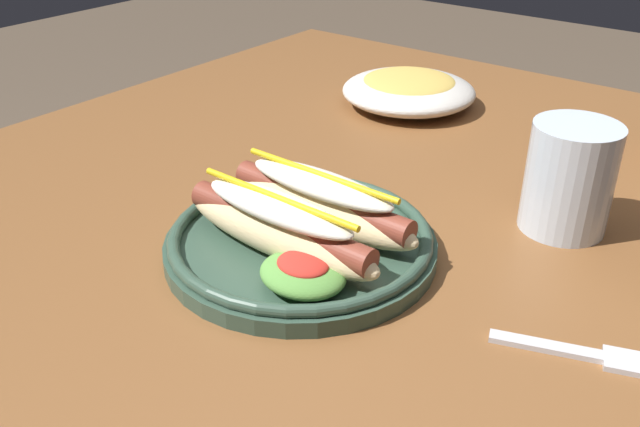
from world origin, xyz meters
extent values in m
cube|color=brown|center=(0.00, 0.00, 0.72)|extent=(1.17, 1.03, 0.04)
cylinder|color=brown|center=(-0.49, 0.42, 0.35)|extent=(0.06, 0.06, 0.70)
cylinder|color=#334C3D|center=(-0.06, -0.16, 0.75)|extent=(0.26, 0.26, 0.02)
torus|color=#334C3D|center=(-0.06, -0.16, 0.76)|extent=(0.25, 0.25, 0.01)
ellipsoid|color=beige|center=(-0.06, -0.19, 0.78)|extent=(0.22, 0.05, 0.04)
cylinder|color=brown|center=(-0.06, -0.19, 0.78)|extent=(0.20, 0.03, 0.03)
ellipsoid|color=silver|center=(-0.06, -0.19, 0.80)|extent=(0.16, 0.05, 0.02)
cylinder|color=yellow|center=(-0.06, -0.19, 0.81)|extent=(0.18, 0.01, 0.01)
ellipsoid|color=beige|center=(-0.06, -0.13, 0.78)|extent=(0.22, 0.05, 0.04)
cylinder|color=brown|center=(-0.06, -0.13, 0.78)|extent=(0.20, 0.03, 0.03)
ellipsoid|color=silver|center=(-0.06, -0.13, 0.80)|extent=(0.16, 0.05, 0.02)
cylinder|color=yellow|center=(-0.06, -0.13, 0.81)|extent=(0.18, 0.01, 0.01)
ellipsoid|color=#5B9942|center=(-0.01, -0.22, 0.77)|extent=(0.08, 0.07, 0.02)
ellipsoid|color=red|center=(-0.01, -0.22, 0.78)|extent=(0.05, 0.04, 0.01)
cube|color=silver|center=(0.18, -0.16, 0.74)|extent=(0.08, 0.04, 0.00)
cube|color=silver|center=(0.23, -0.14, 0.74)|extent=(0.04, 0.04, 0.00)
cylinder|color=silver|center=(0.12, 0.04, 0.80)|extent=(0.09, 0.09, 0.11)
ellipsoid|color=silver|center=(-0.19, 0.25, 0.76)|extent=(0.19, 0.19, 0.04)
ellipsoid|color=gold|center=(-0.19, 0.25, 0.78)|extent=(0.14, 0.14, 0.02)
camera|label=1|loc=(0.29, -0.59, 1.09)|focal=38.70mm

